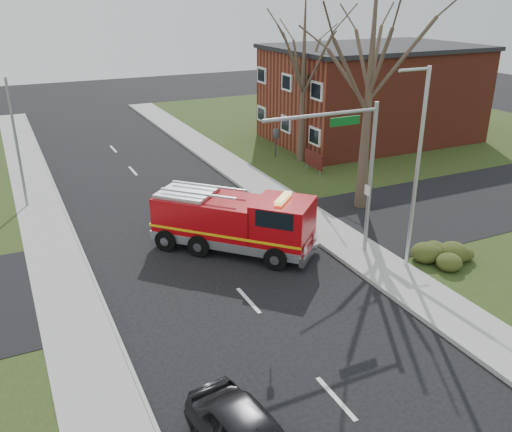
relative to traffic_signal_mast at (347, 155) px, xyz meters
name	(u,v)px	position (x,y,z in m)	size (l,w,h in m)	color
ground	(248,301)	(-5.21, -1.50, -4.71)	(120.00, 120.00, 0.00)	black
sidewalk_right	(380,266)	(0.99, -1.50, -4.63)	(2.40, 80.00, 0.15)	#979792
sidewalk_left	(81,341)	(-11.41, -1.50, -4.63)	(2.40, 80.00, 0.15)	#979792
brick_building	(372,93)	(13.79, 16.50, -1.05)	(15.40, 10.40, 7.25)	maroon
health_center_sign	(314,160)	(5.29, 11.00, -3.83)	(0.12, 2.00, 1.40)	#481410
hedge_corner	(448,252)	(3.79, -2.50, -4.13)	(2.80, 2.00, 0.90)	#313F16
bare_tree_near	(371,69)	(4.29, 4.50, 2.71)	(6.00, 6.00, 12.00)	#402F25
bare_tree_far	(304,66)	(5.79, 13.50, 1.78)	(5.25, 5.25, 10.50)	#402F25
traffic_signal_mast	(347,155)	(0.00, 0.00, 0.00)	(5.29, 0.18, 6.80)	gray
streetlight_pole	(417,166)	(1.93, -2.00, -0.16)	(1.48, 0.16, 8.40)	#B7BABF
utility_pole_far	(17,146)	(-12.01, 12.50, -1.21)	(0.14, 0.14, 7.00)	gray
fire_engine	(235,223)	(-3.86, 2.80, -3.40)	(6.70, 6.85, 2.89)	#A7070C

